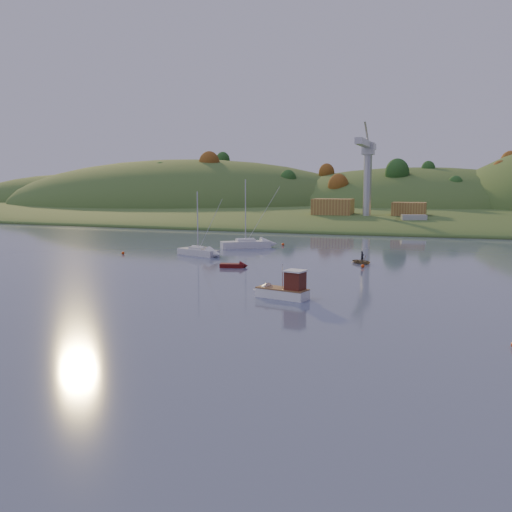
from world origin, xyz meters
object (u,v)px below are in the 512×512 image
(canoe, at_px, (362,261))
(red_tender, at_px, (237,266))
(fishing_boat, at_px, (279,289))
(sailboat_far, at_px, (198,251))
(sailboat_near, at_px, (246,244))

(canoe, relative_size, red_tender, 0.77)
(fishing_boat, relative_size, canoe, 2.07)
(sailboat_far, xyz_separation_m, red_tender, (10.87, -10.49, -0.41))
(sailboat_far, distance_m, canoe, 26.95)
(sailboat_near, height_order, canoe, sailboat_near)
(fishing_boat, relative_size, sailboat_near, 0.54)
(sailboat_far, height_order, red_tender, sailboat_far)
(sailboat_far, height_order, canoe, sailboat_far)
(red_tender, bearing_deg, canoe, 17.24)
(canoe, bearing_deg, sailboat_far, 122.39)
(sailboat_near, bearing_deg, canoe, -63.86)
(fishing_boat, relative_size, red_tender, 1.60)
(fishing_boat, xyz_separation_m, sailboat_near, (-18.61, 41.41, -0.11))
(sailboat_near, xyz_separation_m, sailboat_far, (-3.76, -12.62, -0.10))
(fishing_boat, distance_m, sailboat_far, 36.46)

